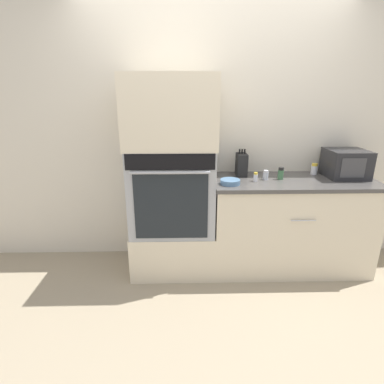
% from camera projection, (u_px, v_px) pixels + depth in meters
% --- Properties ---
extents(ground_plane, '(12.00, 12.00, 0.00)m').
position_uv_depth(ground_plane, '(215.00, 283.00, 2.78)').
color(ground_plane, gray).
extents(wall_back, '(8.00, 0.05, 2.50)m').
position_uv_depth(wall_back, '(212.00, 138.00, 2.98)').
color(wall_back, beige).
rests_on(wall_back, ground_plane).
extents(oven_cabinet_base, '(0.78, 0.60, 0.43)m').
position_uv_depth(oven_cabinet_base, '(174.00, 247.00, 2.98)').
color(oven_cabinet_base, beige).
rests_on(oven_cabinet_base, ground_plane).
extents(wall_oven, '(0.76, 0.64, 0.79)m').
position_uv_depth(wall_oven, '(172.00, 189.00, 2.79)').
color(wall_oven, '#9EA0A5').
rests_on(wall_oven, oven_cabinet_base).
extents(oven_cabinet_upper, '(0.78, 0.60, 0.61)m').
position_uv_depth(oven_cabinet_upper, '(171.00, 112.00, 2.57)').
color(oven_cabinet_upper, beige).
rests_on(oven_cabinet_upper, wall_oven).
extents(counter_unit, '(1.52, 0.63, 0.91)m').
position_uv_depth(counter_unit, '(289.00, 224.00, 2.93)').
color(counter_unit, beige).
rests_on(counter_unit, ground_plane).
extents(microwave, '(0.36, 0.34, 0.26)m').
position_uv_depth(microwave, '(346.00, 164.00, 2.83)').
color(microwave, '#232326').
rests_on(microwave, counter_unit).
extents(knife_block, '(0.10, 0.16, 0.26)m').
position_uv_depth(knife_block, '(241.00, 164.00, 2.90)').
color(knife_block, black).
rests_on(knife_block, counter_unit).
extents(bowl, '(0.18, 0.18, 0.04)m').
position_uv_depth(bowl, '(230.00, 182.00, 2.64)').
color(bowl, '#517599').
rests_on(bowl, counter_unit).
extents(condiment_jar_near, '(0.05, 0.05, 0.09)m').
position_uv_depth(condiment_jar_near, '(266.00, 175.00, 2.78)').
color(condiment_jar_near, silver).
rests_on(condiment_jar_near, counter_unit).
extents(condiment_jar_mid, '(0.06, 0.06, 0.11)m').
position_uv_depth(condiment_jar_mid, '(314.00, 169.00, 2.95)').
color(condiment_jar_mid, silver).
rests_on(condiment_jar_mid, counter_unit).
extents(condiment_jar_far, '(0.05, 0.05, 0.11)m').
position_uv_depth(condiment_jar_far, '(281.00, 174.00, 2.78)').
color(condiment_jar_far, '#427047').
rests_on(condiment_jar_far, counter_unit).
extents(condiment_jar_back, '(0.04, 0.04, 0.08)m').
position_uv_depth(condiment_jar_back, '(256.00, 177.00, 2.72)').
color(condiment_jar_back, silver).
rests_on(condiment_jar_back, counter_unit).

